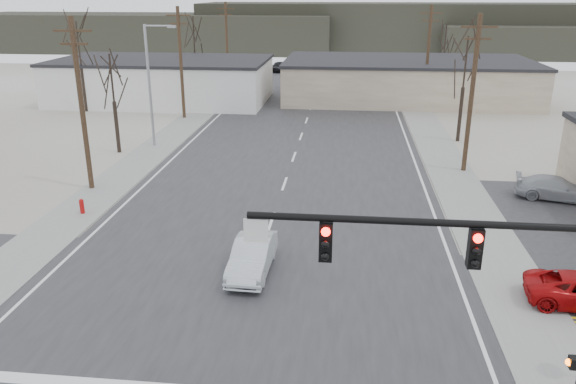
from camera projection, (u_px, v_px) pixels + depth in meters
name	position (u px, v px, depth m)	size (l,w,h in m)	color
ground	(244.00, 302.00, 21.53)	(140.00, 140.00, 0.00)	silver
main_road	(286.00, 179.00, 35.55)	(18.00, 110.00, 0.05)	#262629
cross_road	(244.00, 302.00, 21.52)	(90.00, 10.00, 0.04)	#262629
sidewalk_left	(151.00, 153.00, 41.29)	(3.00, 90.00, 0.06)	gray
sidewalk_right	(445.00, 161.00, 39.16)	(3.00, 90.00, 0.06)	gray
traffic_signal_mast	(518.00, 285.00, 13.35)	(8.95, 0.43, 7.20)	black
fire_hydrant	(82.00, 206.00, 29.88)	(0.24, 0.24, 0.87)	#A50C0C
building_left_far	(163.00, 80.00, 59.79)	(22.30, 12.30, 4.50)	silver
building_right_far	(407.00, 79.00, 60.96)	(26.30, 14.30, 4.30)	#C2B094
upole_left_b	(81.00, 103.00, 32.14)	(2.20, 0.30, 10.00)	#40321D
upole_left_c	(181.00, 61.00, 50.85)	(2.20, 0.30, 10.00)	#40321D
upole_left_d	(227.00, 42.00, 69.56)	(2.20, 0.30, 10.00)	#40321D
upole_right_a	(472.00, 92.00, 35.44)	(2.20, 0.30, 10.00)	#40321D
upole_right_b	(428.00, 55.00, 56.02)	(2.20, 0.30, 10.00)	#40321D
streetlight_main	(152.00, 79.00, 41.47)	(2.40, 0.25, 9.00)	gray
tree_left_near	(112.00, 81.00, 39.77)	(3.30, 3.30, 7.35)	black
tree_right_mid	(465.00, 65.00, 42.59)	(3.74, 3.74, 8.33)	black
tree_left_far	(194.00, 37.00, 63.83)	(3.96, 3.96, 8.82)	black
tree_right_far	(445.00, 41.00, 66.78)	(3.52, 3.52, 7.84)	black
tree_left_mid	(79.00, 46.00, 53.41)	(3.96, 3.96, 8.82)	black
hill_left	(152.00, 32.00, 109.92)	(70.00, 18.00, 7.00)	#333026
hill_center	(409.00, 28.00, 108.30)	(80.00, 18.00, 9.00)	#333026
sedan_crossing	(252.00, 256.00, 23.57)	(1.50, 4.30, 1.42)	silver
car_far_a	(378.00, 90.00, 62.21)	(2.33, 5.74, 1.67)	black
car_far_b	(279.00, 66.00, 82.16)	(1.71, 4.25, 1.45)	black
car_parked_silver	(556.00, 188.00, 31.89)	(1.80, 4.42, 1.28)	gray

